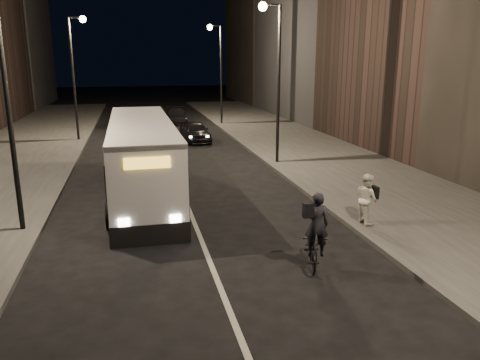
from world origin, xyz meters
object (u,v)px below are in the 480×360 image
streetlight_left_near (12,65)px  car_far (176,116)px  streetlight_right_far (218,61)px  car_mid (127,117)px  city_bus (142,155)px  car_near (195,131)px  streetlight_right_mid (274,63)px  streetlight_left_far (76,62)px  pedestrian_woman (367,199)px  cyclist_on_bicycle (314,241)px

streetlight_left_near → car_far: streetlight_left_near is taller
streetlight_right_far → car_mid: 9.11m
city_bus → streetlight_left_near: bearing=-135.3°
streetlight_left_near → car_far: size_ratio=1.75×
car_near → car_far: bearing=86.9°
car_near → car_mid: 10.36m
city_bus → car_near: bearing=72.5°
streetlight_right_mid → streetlight_left_near: 13.33m
streetlight_right_far → city_bus: (-6.93, -20.26, -3.67)m
streetlight_left_far → pedestrian_woman: bearing=-61.3°
streetlight_right_far → city_bus: bearing=-108.9°
streetlight_left_near → pedestrian_woman: size_ratio=4.77×
streetlight_right_far → car_far: size_ratio=1.75×
streetlight_left_far → car_near: size_ratio=1.97×
streetlight_right_mid → cyclist_on_bicycle: (-2.58, -12.45, -4.65)m
pedestrian_woman → streetlight_right_mid: bearing=-1.6°
cyclist_on_bicycle → car_far: cyclist_on_bicycle is taller
pedestrian_woman → car_near: (-3.35, 18.25, -0.31)m
pedestrian_woman → car_mid: pedestrian_woman is taller
streetlight_left_near → cyclist_on_bicycle: size_ratio=3.79×
streetlight_left_far → car_far: (7.23, 8.05, -4.69)m
pedestrian_woman → car_far: (-3.70, 28.05, -0.34)m
streetlight_left_far → cyclist_on_bicycle: (8.08, -22.45, -4.65)m
streetlight_right_far → cyclist_on_bicycle: streetlight_right_far is taller
cyclist_on_bicycle → streetlight_left_far: bearing=126.4°
car_near → streetlight_right_mid: bearing=-74.6°
streetlight_left_far → city_bus: 15.19m
cyclist_on_bicycle → streetlight_right_far: bearing=101.4°
streetlight_right_far → pedestrian_woman: bearing=-89.4°
pedestrian_woman → streetlight_left_near: bearing=76.5°
streetlight_left_near → cyclist_on_bicycle: streetlight_left_near is taller
cyclist_on_bicycle → pedestrian_woman: size_ratio=1.26×
streetlight_right_far → car_near: bearing=-111.7°
car_mid → car_far: size_ratio=0.93×
streetlight_right_far → streetlight_left_far: bearing=-150.6°
pedestrian_woman → car_far: size_ratio=0.37×
pedestrian_woman → car_near: pedestrian_woman is taller
streetlight_left_near → pedestrian_woman: (10.93, -2.00, -4.35)m
streetlight_right_mid → car_far: bearing=100.8°
cyclist_on_bicycle → car_far: size_ratio=0.46×
streetlight_right_far → car_far: 6.16m
cyclist_on_bicycle → pedestrian_woman: cyclist_on_bicycle is taller
streetlight_right_mid → streetlight_right_far: size_ratio=1.00×
city_bus → cyclist_on_bicycle: size_ratio=5.42×
streetlight_left_near → city_bus: 6.43m
streetlight_right_mid → streetlight_left_near: (-10.66, -8.00, 0.00)m
cyclist_on_bicycle → car_far: (-0.85, 30.50, -0.04)m
car_near → car_mid: bearing=111.2°
streetlight_left_near → car_mid: streetlight_left_near is taller
car_near → pedestrian_woman: bearing=-84.7°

